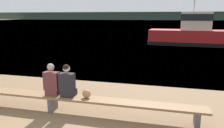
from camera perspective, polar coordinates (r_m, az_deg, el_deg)
water_surface at (r=128.62m, az=12.97°, el=10.88°), size 240.00×240.00×0.00m
far_shoreline at (r=173.23m, az=13.36°, el=12.14°), size 600.00×12.00×5.82m
bench_main at (r=6.74m, az=-15.30°, el=-8.43°), size 8.66×0.48×0.48m
person_left at (r=6.59m, az=-15.38°, el=-4.51°), size 0.44×0.39×0.96m
person_right at (r=6.37m, az=-11.58°, el=-4.88°), size 0.44×0.39×0.96m
shopping_bag at (r=6.26m, az=-6.69°, el=-7.74°), size 0.25×0.16×0.24m
tugboat_red at (r=22.61m, az=20.09°, el=7.22°), size 8.15×3.25×6.59m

